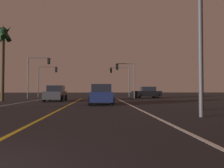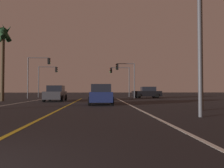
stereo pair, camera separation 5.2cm
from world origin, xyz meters
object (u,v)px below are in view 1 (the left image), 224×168
at_px(car_crossing_side, 147,93).
at_px(car_oncoming, 56,94).
at_px(traffic_light_near_left, 38,68).
at_px(palm_tree_left_mid, 3,39).
at_px(traffic_light_near_right, 125,72).
at_px(traffic_light_far_right, 119,75).
at_px(traffic_light_far_left, 48,74).
at_px(utility_pole_right, 200,30).
at_px(car_lead_same_lane, 101,95).

bearing_deg(car_crossing_side, car_oncoming, 35.90).
height_order(traffic_light_near_left, palm_tree_left_mid, palm_tree_left_mid).
distance_m(traffic_light_near_right, traffic_light_far_right, 5.51).
xyz_separation_m(traffic_light_far_right, palm_tree_left_mid, (-13.91, -12.86, 2.91)).
bearing_deg(traffic_light_far_right, palm_tree_left_mid, 42.75).
height_order(traffic_light_near_left, traffic_light_far_left, traffic_light_near_left).
distance_m(car_oncoming, utility_pole_right, 16.17).
xyz_separation_m(car_crossing_side, traffic_light_far_left, (-15.78, 4.42, 3.01)).
distance_m(car_lead_same_lane, traffic_light_far_right, 19.12).
bearing_deg(palm_tree_left_mid, utility_pole_right, -34.99).
bearing_deg(car_crossing_side, traffic_light_far_left, -15.64).
distance_m(car_lead_same_lane, car_oncoming, 7.37).
xyz_separation_m(traffic_light_near_right, traffic_light_far_left, (-12.35, 5.50, 0.05)).
distance_m(car_crossing_side, utility_pole_right, 20.42).
xyz_separation_m(traffic_light_near_left, traffic_light_far_left, (0.08, 5.50, -0.49)).
bearing_deg(traffic_light_far_left, car_oncoming, -73.66).
bearing_deg(car_crossing_side, utility_pole_right, 86.70).
relative_size(traffic_light_near_left, utility_pole_right, 0.64).
bearing_deg(traffic_light_near_left, car_lead_same_lane, -56.15).
bearing_deg(utility_pole_right, palm_tree_left_mid, 145.01).
distance_m(car_lead_same_lane, traffic_light_near_left, 16.15).
height_order(traffic_light_near_left, traffic_light_far_right, traffic_light_near_left).
relative_size(car_crossing_side, car_lead_same_lane, 1.00).
relative_size(car_crossing_side, utility_pole_right, 0.47).
bearing_deg(car_crossing_side, palm_tree_left_mid, 25.55).
bearing_deg(traffic_light_near_left, traffic_light_near_right, -0.00).
xyz_separation_m(car_lead_same_lane, traffic_light_far_right, (3.33, 18.59, 2.98)).
bearing_deg(car_crossing_side, traffic_light_near_left, 3.91).
bearing_deg(traffic_light_near_right, traffic_light_far_left, -24.00).
bearing_deg(car_oncoming, traffic_light_far_right, 147.87).
height_order(traffic_light_near_right, traffic_light_near_left, traffic_light_near_left).
distance_m(traffic_light_far_right, traffic_light_far_left, 12.04).
relative_size(car_oncoming, traffic_light_far_right, 0.85).
relative_size(utility_pole_right, palm_tree_left_mid, 1.10).
distance_m(traffic_light_far_left, palm_tree_left_mid, 13.31).
distance_m(traffic_light_far_right, utility_pole_right, 24.56).
bearing_deg(car_lead_same_lane, car_oncoming, 41.41).
bearing_deg(traffic_light_near_right, car_lead_same_lane, 74.43).
distance_m(car_oncoming, traffic_light_near_left, 9.21).
bearing_deg(utility_pole_right, traffic_light_far_left, 120.94).
relative_size(car_crossing_side, traffic_light_far_right, 0.85).
bearing_deg(traffic_light_far_right, car_oncoming, 57.87).
relative_size(car_crossing_side, palm_tree_left_mid, 0.51).
xyz_separation_m(car_lead_same_lane, traffic_light_near_left, (-8.78, 13.09, 3.50)).
bearing_deg(traffic_light_far_right, traffic_light_near_right, 93.29).
distance_m(traffic_light_near_left, traffic_light_far_right, 13.32).
distance_m(car_lead_same_lane, traffic_light_near_right, 13.91).
relative_size(traffic_light_near_right, utility_pole_right, 0.55).
xyz_separation_m(car_oncoming, traffic_light_near_right, (8.52, 7.57, 2.96)).
xyz_separation_m(traffic_light_far_left, palm_tree_left_mid, (-1.87, -12.86, 2.88)).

